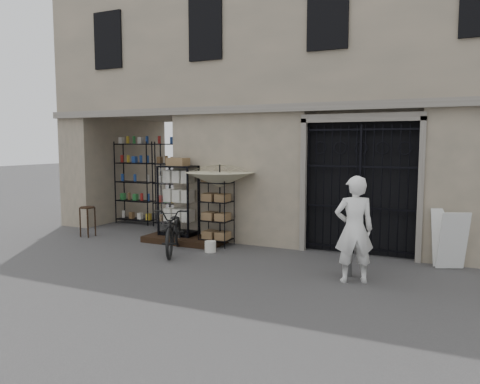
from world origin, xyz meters
The scene contains 15 objects.
ground centered at (0.00, 0.00, 0.00)m, with size 80.00×80.00×0.00m, color black.
main_building centered at (0.00, 4.00, 4.50)m, with size 14.00×4.00×9.00m, color gray.
shop_recess centered at (-4.50, 2.80, 1.50)m, with size 3.00×1.70×3.00m, color black.
shop_shelving centered at (-4.55, 3.30, 1.25)m, with size 2.70×0.50×2.50m, color black.
iron_gate centered at (1.75, 2.28, 1.50)m, with size 2.50×0.21×3.00m.
step_platform centered at (-2.40, 1.55, 0.07)m, with size 2.00×0.90×0.15m, color black.
display_cabinet centered at (-2.66, 1.70, 0.93)m, with size 0.92×0.63×1.89m.
wire_rack centered at (-1.54, 1.62, 0.79)m, with size 0.78×0.61×1.62m.
market_umbrella centered at (-1.46, 1.66, 1.68)m, with size 1.78×1.80×2.34m.
white_bucket centered at (-1.34, 0.96, 0.12)m, with size 0.26×0.26×0.25m, color silver.
bicycle centered at (-2.05, 0.58, 0.00)m, with size 0.69×1.04×1.99m, color black.
wooden_stool centered at (-5.11, 1.11, 0.42)m, with size 0.40×0.40×0.79m.
steel_bollard centered at (1.91, 0.36, 0.42)m, with size 0.15×0.15×0.83m, color #5A5A5B.
shopkeeper centered at (2.07, 0.05, 0.00)m, with size 0.69×1.90×0.45m, color white.
easel_sign centered at (3.58, 1.76, 0.59)m, with size 0.75×0.79×1.14m.
Camera 1 is at (3.74, -8.14, 2.47)m, focal length 35.00 mm.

